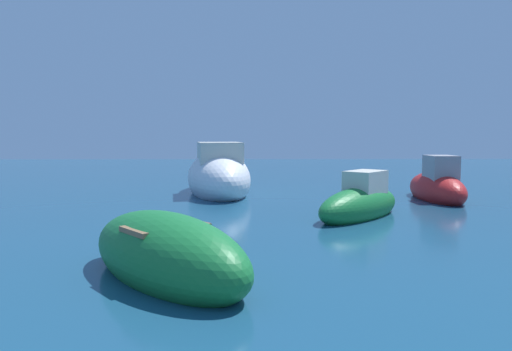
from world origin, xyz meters
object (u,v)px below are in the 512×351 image
at_px(moored_boat_1, 166,255).
at_px(moored_boat_5, 360,204).
at_px(moored_boat_0, 218,176).
at_px(moored_boat_3, 437,187).

height_order(moored_boat_1, moored_boat_5, moored_boat_5).
distance_m(moored_boat_0, moored_boat_1, 10.70).
height_order(moored_boat_0, moored_boat_5, moored_boat_0).
xyz_separation_m(moored_boat_3, moored_boat_5, (-3.53, -3.38, -0.06)).
relative_size(moored_boat_0, moored_boat_1, 1.56).
height_order(moored_boat_3, moored_boat_5, moored_boat_3).
bearing_deg(moored_boat_3, moored_boat_5, 134.72).
relative_size(moored_boat_1, moored_boat_5, 1.07).
distance_m(moored_boat_0, moored_boat_3, 8.00).
bearing_deg(moored_boat_5, moored_boat_0, -99.57).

